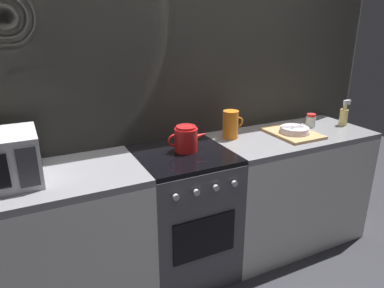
# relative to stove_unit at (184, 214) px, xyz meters

# --- Properties ---
(ground_plane) EXTENTS (8.00, 8.00, 0.00)m
(ground_plane) POSITION_rel_stove_unit_xyz_m (0.00, 0.00, -0.45)
(ground_plane) COLOR #2D2D33
(back_wall) EXTENTS (3.60, 0.05, 2.40)m
(back_wall) POSITION_rel_stove_unit_xyz_m (0.00, 0.32, 0.75)
(back_wall) COLOR #B2AD9E
(back_wall) RESTS_ON ground_plane
(counter_left) EXTENTS (1.20, 0.60, 0.90)m
(counter_left) POSITION_rel_stove_unit_xyz_m (-0.90, 0.00, 0.00)
(counter_left) COLOR silver
(counter_left) RESTS_ON ground_plane
(stove_unit) EXTENTS (0.60, 0.63, 0.90)m
(stove_unit) POSITION_rel_stove_unit_xyz_m (0.00, 0.00, 0.00)
(stove_unit) COLOR #4C4C51
(stove_unit) RESTS_ON ground_plane
(counter_right) EXTENTS (1.20, 0.60, 0.90)m
(counter_right) POSITION_rel_stove_unit_xyz_m (0.90, 0.00, 0.00)
(counter_right) COLOR silver
(counter_right) RESTS_ON ground_plane
(kettle) EXTENTS (0.28, 0.15, 0.17)m
(kettle) POSITION_rel_stove_unit_xyz_m (0.04, 0.03, 0.53)
(kettle) COLOR red
(kettle) RESTS_ON stove_unit
(pitcher) EXTENTS (0.16, 0.11, 0.20)m
(pitcher) POSITION_rel_stove_unit_xyz_m (0.43, 0.12, 0.55)
(pitcher) COLOR orange
(pitcher) RESTS_ON counter_right
(dish_pile) EXTENTS (0.30, 0.40, 0.07)m
(dish_pile) POSITION_rel_stove_unit_xyz_m (0.89, -0.02, 0.47)
(dish_pile) COLOR tan
(dish_pile) RESTS_ON counter_right
(spice_jar) EXTENTS (0.08, 0.08, 0.10)m
(spice_jar) POSITION_rel_stove_unit_xyz_m (1.14, 0.07, 0.50)
(spice_jar) COLOR silver
(spice_jar) RESTS_ON counter_right
(spray_bottle) EXTENTS (0.08, 0.06, 0.20)m
(spray_bottle) POSITION_rel_stove_unit_xyz_m (1.41, -0.01, 0.53)
(spray_bottle) COLOR #E5CC72
(spray_bottle) RESTS_ON counter_right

